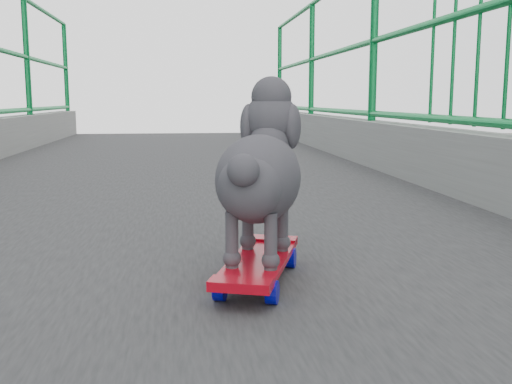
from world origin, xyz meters
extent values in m
cylinder|color=#0E823B|center=(-1.40, 10.00, 7.85)|extent=(0.06, 0.06, 1.10)
cylinder|color=#0E823B|center=(1.40, 10.00, 7.85)|extent=(0.06, 0.06, 1.10)
cube|color=red|center=(0.24, 5.30, 7.05)|extent=(0.27, 0.48, 0.02)
cube|color=#99999E|center=(0.20, 5.16, 7.04)|extent=(0.09, 0.06, 0.02)
cylinder|color=#0808AD|center=(0.14, 5.18, 7.03)|extent=(0.04, 0.06, 0.05)
sphere|color=yellow|center=(0.14, 5.18, 7.03)|extent=(0.02, 0.02, 0.02)
cylinder|color=#0808AD|center=(0.25, 5.14, 7.03)|extent=(0.04, 0.06, 0.05)
sphere|color=yellow|center=(0.25, 5.14, 7.03)|extent=(0.02, 0.02, 0.02)
cube|color=#99999E|center=(0.29, 5.44, 7.04)|extent=(0.09, 0.06, 0.02)
cylinder|color=#0808AD|center=(0.23, 5.46, 7.03)|extent=(0.04, 0.06, 0.05)
sphere|color=yellow|center=(0.23, 5.46, 7.03)|extent=(0.02, 0.02, 0.02)
cylinder|color=#0808AD|center=(0.35, 5.43, 7.03)|extent=(0.04, 0.06, 0.05)
sphere|color=yellow|center=(0.35, 5.43, 7.03)|extent=(0.02, 0.02, 0.02)
ellipsoid|color=#302D32|center=(0.24, 5.30, 7.26)|extent=(0.29, 0.36, 0.21)
sphere|color=#302D32|center=(0.30, 5.47, 7.40)|extent=(0.14, 0.14, 0.14)
sphere|color=black|center=(0.33, 5.56, 7.38)|extent=(0.02, 0.02, 0.02)
sphere|color=#302D32|center=(0.19, 5.14, 7.30)|extent=(0.07, 0.07, 0.07)
cylinder|color=#302D32|center=(0.23, 5.40, 7.13)|extent=(0.03, 0.03, 0.13)
cylinder|color=#302D32|center=(0.32, 5.37, 7.13)|extent=(0.03, 0.03, 0.13)
cylinder|color=#302D32|center=(0.17, 5.23, 7.13)|extent=(0.03, 0.03, 0.13)
cylinder|color=#302D32|center=(0.26, 5.20, 7.13)|extent=(0.03, 0.03, 0.13)
camera|label=1|loc=(0.06, 3.88, 7.45)|focal=42.00mm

